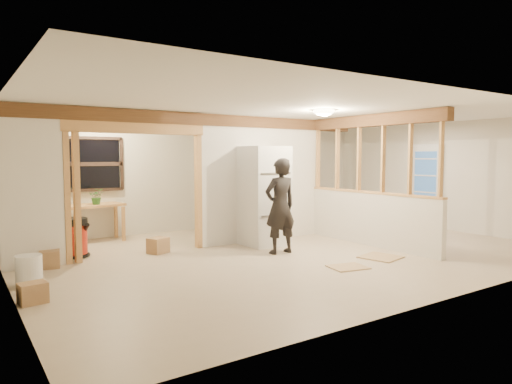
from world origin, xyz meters
TOP-DOWN VIEW (x-y plane):
  - floor at (0.00, 0.00)m, footprint 9.00×6.50m
  - ceiling at (0.00, 0.00)m, footprint 9.00×6.50m
  - wall_back at (0.00, 3.25)m, footprint 9.00×0.01m
  - wall_front at (0.00, -3.25)m, footprint 9.00×0.01m
  - wall_left at (-4.50, 0.00)m, footprint 0.01×6.50m
  - wall_right at (4.50, 0.00)m, footprint 0.01×6.50m
  - partition_left_stub at (-4.05, 1.20)m, footprint 0.90×0.12m
  - partition_center at (0.20, 1.20)m, footprint 2.80×0.12m
  - doorway_frame at (-2.40, 1.20)m, footprint 2.46×0.14m
  - header_beam_back at (-1.00, 1.20)m, footprint 7.00×0.18m
  - header_beam_right at (1.60, -0.40)m, footprint 0.18×3.30m
  - pony_wall at (1.60, -0.40)m, footprint 0.12×3.20m
  - stud_partition at (1.60, -0.40)m, footprint 0.14×3.20m
  - window_back at (-2.60, 3.17)m, footprint 1.12×0.10m
  - french_door at (4.42, 0.40)m, footprint 0.12×0.86m
  - ceiling_dome_main at (0.30, -0.50)m, footprint 0.36×0.36m
  - ceiling_dome_util at (-2.50, 2.30)m, footprint 0.32×0.32m
  - hanging_bulb at (-2.00, 1.60)m, footprint 0.07×0.07m
  - refrigerator at (-0.07, 0.76)m, footprint 0.78×0.76m
  - woman at (-0.28, -0.05)m, footprint 0.62×0.42m
  - work_table at (-2.75, 2.90)m, footprint 1.30×0.84m
  - potted_plant at (-2.68, 2.80)m, footprint 0.35×0.32m
  - shop_vac at (-3.38, 1.64)m, footprint 0.66×0.66m
  - bookshelf at (2.90, 3.05)m, footprint 0.79×0.26m
  - bucket at (-4.26, 0.11)m, footprint 0.43×0.43m
  - box_util_a at (-2.06, 1.16)m, footprint 0.40×0.38m
  - box_util_b at (-3.85, 1.07)m, footprint 0.34×0.34m
  - box_front at (-4.32, -0.66)m, footprint 0.33×0.28m
  - floor_panel_near at (0.91, -1.28)m, footprint 0.71×0.71m
  - floor_panel_far at (-0.05, -1.47)m, footprint 0.62×0.54m

SIDE VIEW (x-z plane):
  - floor at x=0.00m, z-range -0.01..0.00m
  - floor_panel_far at x=-0.05m, z-range 0.00..0.02m
  - floor_panel_near at x=0.91m, z-range 0.00..0.02m
  - box_front at x=-4.32m, z-range 0.00..0.24m
  - box_util_b at x=-3.85m, z-range 0.00..0.27m
  - box_util_a at x=-2.06m, z-range 0.00..0.27m
  - bucket at x=-4.26m, z-range 0.00..0.42m
  - shop_vac at x=-3.38m, z-range 0.00..0.68m
  - work_table at x=-2.75m, z-range 0.00..0.76m
  - pony_wall at x=1.60m, z-range 0.00..1.00m
  - bookshelf at x=2.90m, z-range 0.00..1.58m
  - woman at x=-0.28m, z-range 0.00..1.68m
  - potted_plant at x=-2.68m, z-range 0.76..1.07m
  - refrigerator at x=-0.07m, z-range 0.00..1.90m
  - french_door at x=4.42m, z-range 0.00..2.00m
  - doorway_frame at x=-2.40m, z-range 0.00..2.20m
  - wall_back at x=0.00m, z-range 0.00..2.50m
  - wall_front at x=0.00m, z-range 0.00..2.50m
  - wall_left at x=-4.50m, z-range 0.00..2.50m
  - wall_right at x=4.50m, z-range 0.00..2.50m
  - partition_left_stub at x=-4.05m, z-range 0.00..2.50m
  - partition_center at x=0.20m, z-range 0.00..2.50m
  - window_back at x=-2.60m, z-range 1.00..2.10m
  - stud_partition at x=1.60m, z-range 1.00..2.32m
  - hanging_bulb at x=-2.00m, z-range 2.15..2.22m
  - header_beam_back at x=-1.00m, z-range 2.27..2.49m
  - header_beam_right at x=1.60m, z-range 2.27..2.49m
  - ceiling_dome_main at x=0.30m, z-range 2.40..2.56m
  - ceiling_dome_util at x=-2.50m, z-range 2.41..2.55m
  - ceiling at x=0.00m, z-range 2.50..2.50m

